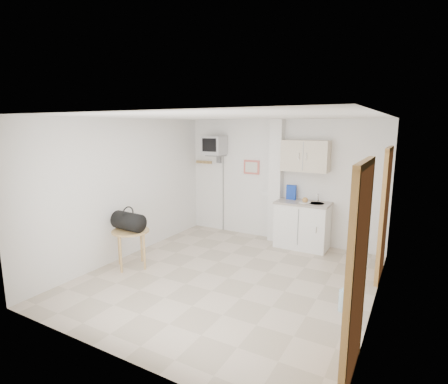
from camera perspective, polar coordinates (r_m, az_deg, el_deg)
The scene contains 7 objects.
ground at distance 5.69m, azimuth 0.69°, elevation -13.87°, with size 4.50×4.50×0.00m, color #C3B19B.
room_envelope at distance 5.21m, azimuth 3.51°, elevation 1.54°, with size 4.24×4.54×2.55m.
kitchenette at distance 6.99m, azimuth 12.79°, elevation -2.46°, with size 1.03×0.58×2.10m.
crt_television at distance 7.66m, azimuth -1.58°, elevation 7.49°, with size 0.44×0.45×2.15m.
round_table at distance 6.11m, azimuth -14.98°, elevation -6.81°, with size 0.62×0.62×0.65m.
duffel_bag at distance 6.05m, azimuth -15.32°, elevation -4.62°, with size 0.57×0.34×0.41m.
water_bottle at distance 4.97m, azimuth 18.83°, elevation -16.43°, with size 0.11×0.11×0.32m.
Camera 1 is at (2.47, -4.54, 2.37)m, focal length 28.00 mm.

